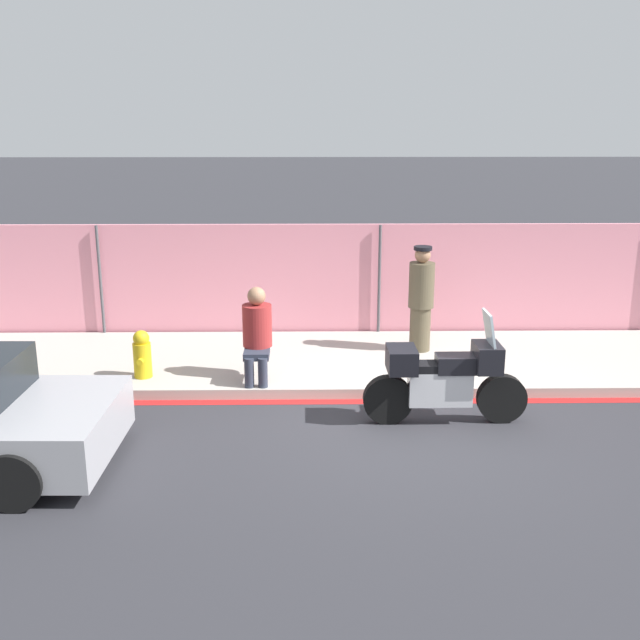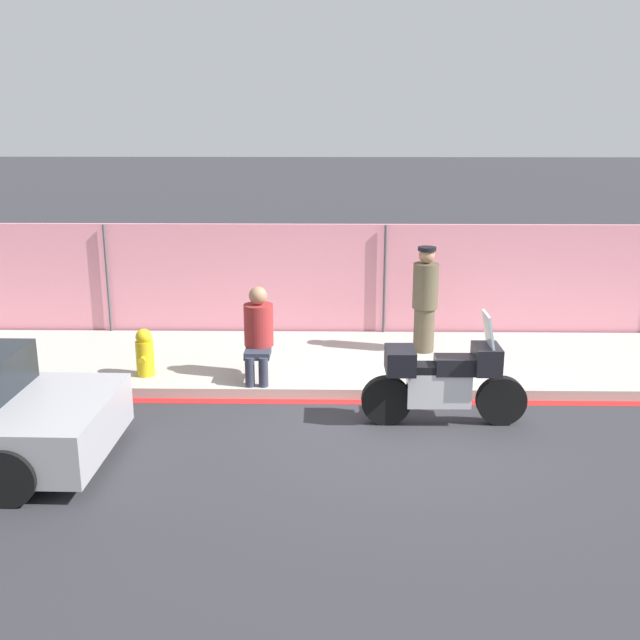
{
  "view_description": "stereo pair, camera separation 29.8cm",
  "coord_description": "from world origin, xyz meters",
  "px_view_note": "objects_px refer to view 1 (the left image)",
  "views": [
    {
      "loc": [
        -1.19,
        -8.78,
        3.81
      ],
      "look_at": [
        -1.06,
        0.8,
        1.16
      ],
      "focal_mm": 42.0,
      "sensor_mm": 36.0,
      "label": 1
    },
    {
      "loc": [
        -0.9,
        -8.78,
        3.81
      ],
      "look_at": [
        -1.06,
        0.8,
        1.16
      ],
      "focal_mm": 42.0,
      "sensor_mm": 36.0,
      "label": 2
    }
  ],
  "objects_px": {
    "person_seated_on_curb": "(257,329)",
    "fire_hydrant": "(142,354)",
    "officer_standing": "(421,298)",
    "motorcycle": "(444,379)"
  },
  "relations": [
    {
      "from": "person_seated_on_curb",
      "to": "fire_hydrant",
      "type": "relative_size",
      "value": 1.91
    },
    {
      "from": "officer_standing",
      "to": "fire_hydrant",
      "type": "distance_m",
      "value": 4.36
    },
    {
      "from": "person_seated_on_curb",
      "to": "fire_hydrant",
      "type": "bearing_deg",
      "value": 177.25
    },
    {
      "from": "officer_standing",
      "to": "person_seated_on_curb",
      "type": "relative_size",
      "value": 1.27
    },
    {
      "from": "motorcycle",
      "to": "fire_hydrant",
      "type": "xyz_separation_m",
      "value": [
        -4.09,
        1.36,
        -0.1
      ]
    },
    {
      "from": "motorcycle",
      "to": "fire_hydrant",
      "type": "height_order",
      "value": "motorcycle"
    },
    {
      "from": "officer_standing",
      "to": "motorcycle",
      "type": "bearing_deg",
      "value": -91.43
    },
    {
      "from": "fire_hydrant",
      "to": "officer_standing",
      "type": "bearing_deg",
      "value": 16.26
    },
    {
      "from": "motorcycle",
      "to": "person_seated_on_curb",
      "type": "height_order",
      "value": "person_seated_on_curb"
    },
    {
      "from": "motorcycle",
      "to": "person_seated_on_curb",
      "type": "distance_m",
      "value": 2.77
    }
  ]
}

